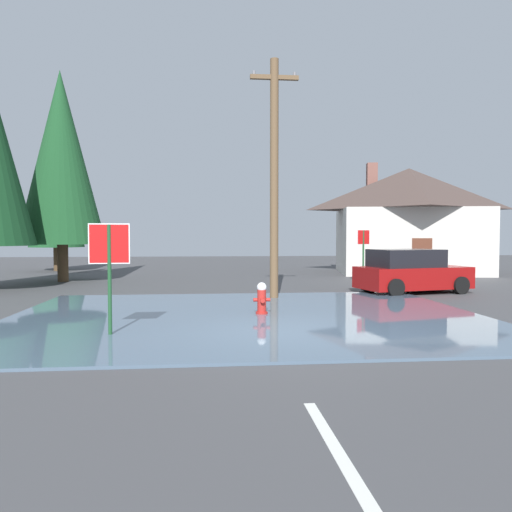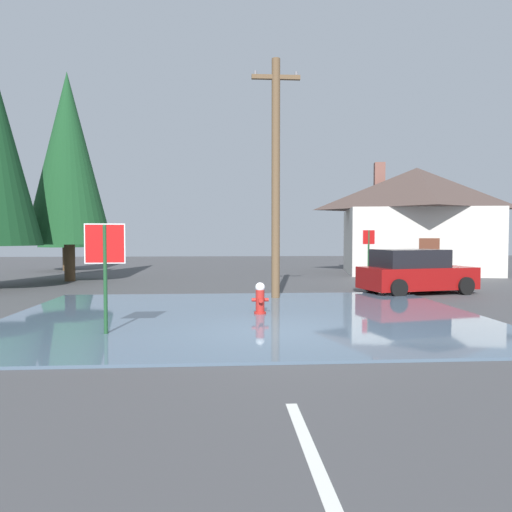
% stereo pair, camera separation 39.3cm
% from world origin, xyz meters
% --- Properties ---
extents(ground_plane, '(80.00, 80.00, 0.10)m').
position_xyz_m(ground_plane, '(0.00, 0.00, -0.05)').
color(ground_plane, '#424244').
extents(flood_puddle, '(12.17, 9.45, 0.06)m').
position_xyz_m(flood_puddle, '(-0.72, 2.17, 0.03)').
color(flood_puddle, '#4C6075').
rests_on(flood_puddle, ground).
extents(lane_stop_bar, '(4.17, 0.40, 0.01)m').
position_xyz_m(lane_stop_bar, '(0.92, -1.83, 0.00)').
color(lane_stop_bar, silver).
rests_on(lane_stop_bar, ground).
extents(lane_center_stripe, '(0.15, 2.55, 0.01)m').
position_xyz_m(lane_center_stripe, '(-0.45, -5.67, 0.00)').
color(lane_center_stripe, silver).
rests_on(lane_center_stripe, ground).
extents(stop_sign_near, '(0.84, 0.08, 2.37)m').
position_xyz_m(stop_sign_near, '(-3.75, -0.04, 1.71)').
color(stop_sign_near, '#1E4C28').
rests_on(stop_sign_near, ground).
extents(fire_hydrant, '(0.45, 0.38, 0.89)m').
position_xyz_m(fire_hydrant, '(-0.31, 2.33, 0.44)').
color(fire_hydrant, '#AD231E').
rests_on(fire_hydrant, ground).
extents(utility_pole, '(1.60, 0.28, 7.91)m').
position_xyz_m(utility_pole, '(0.47, 5.63, 4.13)').
color(utility_pole, brown).
rests_on(utility_pole, ground).
extents(stop_sign_far, '(0.63, 0.22, 2.39)m').
position_xyz_m(stop_sign_far, '(5.24, 10.89, 1.69)').
color(stop_sign_far, '#1E4C28').
rests_on(stop_sign_far, ground).
extents(house, '(9.27, 7.81, 6.44)m').
position_xyz_m(house, '(9.68, 16.42, 3.10)').
color(house, beige).
rests_on(house, ground).
extents(parked_car, '(4.37, 2.76, 1.62)m').
position_xyz_m(parked_car, '(5.78, 6.98, 0.77)').
color(parked_car, maroon).
rests_on(parked_car, ground).
extents(pine_tree_mid_left, '(3.21, 3.21, 8.03)m').
position_xyz_m(pine_tree_mid_left, '(-10.85, 19.96, 4.72)').
color(pine_tree_mid_left, '#4C3823').
rests_on(pine_tree_mid_left, ground).
extents(pine_tree_short_left, '(3.88, 3.88, 9.69)m').
position_xyz_m(pine_tree_short_left, '(-8.43, 12.81, 5.70)').
color(pine_tree_short_left, '#4C3823').
rests_on(pine_tree_short_left, ground).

